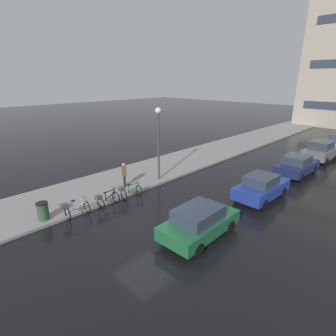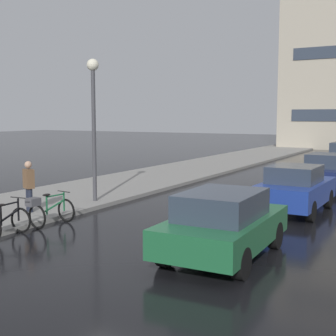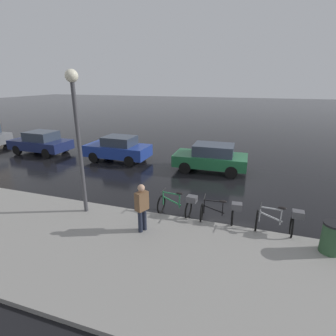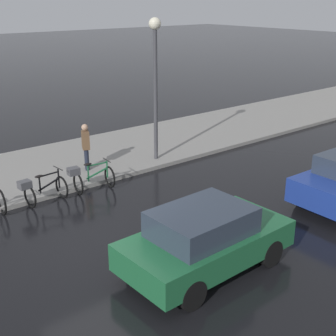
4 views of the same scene
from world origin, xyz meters
name	(u,v)px [view 4 (image 4 of 4)]	position (x,y,z in m)	size (l,w,h in m)	color
ground_plane	(100,251)	(0.00, 0.00, 0.00)	(140.00, 140.00, 0.00)	black
sidewalk_kerb	(220,128)	(-6.00, 10.00, 0.07)	(4.80, 60.00, 0.14)	gray
bicycle_second	(41,189)	(-3.42, 0.10, 0.48)	(0.77, 1.39, 0.99)	black
bicycle_third	(89,177)	(-3.33, 1.66, 0.49)	(0.81, 1.43, 0.95)	black
car_green	(205,239)	(2.14, 1.40, 0.77)	(1.95, 3.94, 1.50)	#1E6038
pedestrian	(86,146)	(-4.84, 2.43, 0.98)	(0.46, 0.38, 1.74)	#1E2333
streetlamp	(155,67)	(-4.25, 4.96, 3.46)	(0.42, 0.42, 5.09)	#424247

